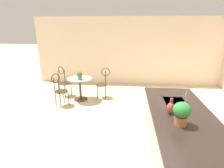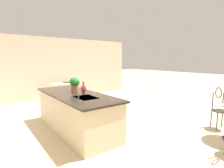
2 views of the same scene
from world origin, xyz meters
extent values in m
plane|color=beige|center=(0.00, 0.00, 0.00)|extent=(40.00, 40.00, 0.00)
cube|color=beige|center=(-4.26, 0.00, 1.35)|extent=(0.12, 7.80, 2.70)
cube|color=beige|center=(0.30, 0.85, 0.44)|extent=(2.70, 0.96, 0.88)
cube|color=#2D231E|center=(0.30, 0.85, 0.90)|extent=(2.80, 1.06, 0.04)
cube|color=#B2B5BA|center=(-0.25, 0.85, 0.91)|extent=(0.56, 0.40, 0.03)
cylinder|color=#3D2D1E|center=(-2.32, -1.63, 0.01)|extent=(0.44, 0.44, 0.03)
cylinder|color=#3D2D1E|center=(-2.32, -1.63, 0.38)|extent=(0.07, 0.07, 0.69)
cylinder|color=#B2C6C1|center=(-2.32, -1.63, 0.73)|extent=(0.80, 0.80, 0.01)
cylinder|color=#3D2D1E|center=(-2.64, -2.05, 0.23)|extent=(0.03, 0.03, 0.45)
cylinder|color=#3D2D1E|center=(-2.40, -2.20, 0.23)|extent=(0.03, 0.03, 0.45)
cylinder|color=#3D2D1E|center=(-2.78, -2.29, 0.23)|extent=(0.03, 0.03, 0.45)
cylinder|color=#3D2D1E|center=(-2.54, -2.43, 0.23)|extent=(0.03, 0.03, 0.45)
cylinder|color=#3D2D1E|center=(-2.59, -2.24, 0.46)|extent=(0.52, 0.52, 0.02)
cylinder|color=#3D2D1E|center=(-2.78, -2.30, 0.68)|extent=(0.03, 0.03, 0.45)
cylinder|color=#3D2D1E|center=(-2.56, -2.44, 0.68)|extent=(0.03, 0.03, 0.45)
torus|color=#3D2D1E|center=(-2.67, -2.37, 0.90)|extent=(0.17, 0.26, 0.28)
cylinder|color=#3D2D1E|center=(-2.40, -1.09, 0.23)|extent=(0.03, 0.03, 0.45)
cylinder|color=#3D2D1E|center=(-2.67, -1.14, 0.23)|extent=(0.03, 0.03, 0.45)
cylinder|color=#3D2D1E|center=(-2.44, -0.82, 0.23)|extent=(0.03, 0.03, 0.45)
cylinder|color=#3D2D1E|center=(-2.72, -0.86, 0.23)|extent=(0.03, 0.03, 0.45)
cylinder|color=#3D2D1E|center=(-2.56, -0.98, 0.46)|extent=(0.43, 0.43, 0.02)
cylinder|color=#3D2D1E|center=(-2.45, -0.81, 0.68)|extent=(0.03, 0.03, 0.45)
cylinder|color=#3D2D1E|center=(-2.71, -0.85, 0.68)|extent=(0.03, 0.03, 0.45)
torus|color=#3D2D1E|center=(-2.58, -0.83, 0.90)|extent=(0.07, 0.28, 0.28)
cylinder|color=#3D2D1E|center=(-2.02, -2.10, 0.23)|extent=(0.03, 0.03, 0.45)
cylinder|color=#3D2D1E|center=(-1.85, -1.89, 0.23)|extent=(0.03, 0.03, 0.45)
cylinder|color=#3D2D1E|center=(-1.81, -2.28, 0.23)|extent=(0.03, 0.03, 0.45)
cylinder|color=#3D2D1E|center=(-1.63, -2.06, 0.23)|extent=(0.03, 0.03, 0.45)
cylinder|color=#3D2D1E|center=(-1.83, -2.08, 0.46)|extent=(0.53, 0.53, 0.02)
cylinder|color=#3D2D1E|center=(-1.79, -2.28, 0.68)|extent=(0.03, 0.03, 0.45)
cylinder|color=#3D2D1E|center=(-1.63, -2.08, 0.68)|extent=(0.03, 0.03, 0.45)
torus|color=#3D2D1E|center=(-1.71, -2.18, 0.90)|extent=(0.24, 0.20, 0.28)
cylinder|color=#B2B5BA|center=(-0.25, 1.03, 1.03)|extent=(0.02, 0.02, 0.22)
cylinder|color=#7A669E|center=(-2.18, -1.59, 0.79)|extent=(0.12, 0.12, 0.10)
ellipsoid|color=#347122|center=(-2.18, -1.59, 0.91)|extent=(0.17, 0.17, 0.16)
cylinder|color=#9E603D|center=(0.60, 0.71, 0.99)|extent=(0.18, 0.18, 0.14)
ellipsoid|color=#2B7A35|center=(0.60, 0.71, 1.17)|extent=(0.26, 0.26, 0.24)
ellipsoid|color=#993D38|center=(0.25, 0.64, 1.02)|extent=(0.13, 0.13, 0.21)
cylinder|color=#993D38|center=(0.25, 0.64, 1.17)|extent=(0.04, 0.04, 0.08)
camera|label=1|loc=(3.05, -0.10, 2.35)|focal=28.51mm
camera|label=2|loc=(-3.65, 2.69, 1.74)|focal=28.50mm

